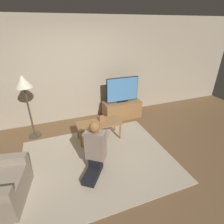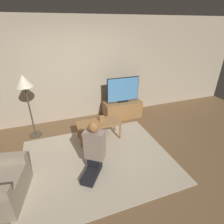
% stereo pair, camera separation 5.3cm
% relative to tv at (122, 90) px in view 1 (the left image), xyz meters
% --- Properties ---
extents(ground_plane, '(10.00, 10.00, 0.00)m').
position_rel_tv_xyz_m(ground_plane, '(-1.15, -1.52, -0.81)').
color(ground_plane, brown).
extents(wall_back, '(10.00, 0.06, 2.60)m').
position_rel_tv_xyz_m(wall_back, '(-1.15, 0.41, 0.49)').
color(wall_back, tan).
rests_on(wall_back, ground_plane).
extents(rug, '(2.82, 2.23, 0.02)m').
position_rel_tv_xyz_m(rug, '(-1.15, -1.52, -0.81)').
color(rug, '#BCAD93').
rests_on(rug, ground_plane).
extents(tv_stand, '(1.03, 0.47, 0.47)m').
position_rel_tv_xyz_m(tv_stand, '(0.00, -0.00, -0.58)').
color(tv_stand, olive).
rests_on(tv_stand, ground_plane).
extents(tv, '(0.90, 0.08, 0.68)m').
position_rel_tv_xyz_m(tv, '(0.00, 0.00, 0.00)').
color(tv, black).
rests_on(tv, tv_stand).
extents(coffee_table, '(0.98, 0.44, 0.44)m').
position_rel_tv_xyz_m(coffee_table, '(-0.92, -0.83, -0.43)').
color(coffee_table, olive).
rests_on(coffee_table, ground_plane).
extents(floor_lamp, '(0.36, 0.36, 1.47)m').
position_rel_tv_xyz_m(floor_lamp, '(-2.32, -0.17, 0.42)').
color(floor_lamp, '#4C4233').
rests_on(floor_lamp, ground_plane).
extents(person_kneeling, '(0.70, 0.83, 0.97)m').
position_rel_tv_xyz_m(person_kneeling, '(-1.25, -1.72, -0.34)').
color(person_kneeling, black).
rests_on(person_kneeling, rug).
extents(picture_frame, '(0.11, 0.01, 0.15)m').
position_rel_tv_xyz_m(picture_frame, '(-0.84, -0.81, -0.30)').
color(picture_frame, olive).
rests_on(picture_frame, coffee_table).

